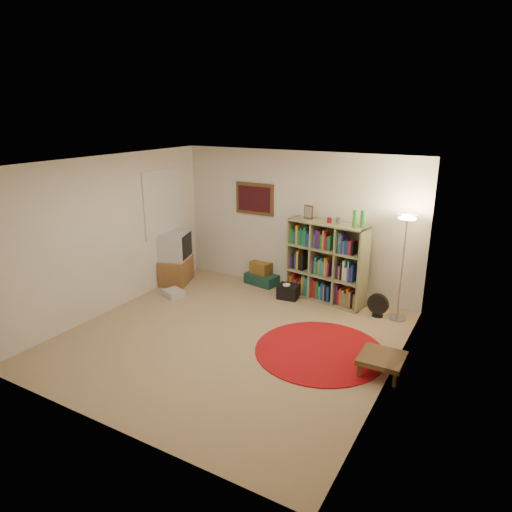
# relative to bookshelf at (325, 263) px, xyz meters

# --- Properties ---
(room) EXTENTS (4.54, 4.54, 2.54)m
(room) POSITION_rel_bookshelf_xyz_m (-0.72, -1.95, 0.59)
(room) COLOR #A1845E
(room) RESTS_ON ground
(bookshelf) EXTENTS (1.43, 0.60, 1.66)m
(bookshelf) POSITION_rel_bookshelf_xyz_m (0.00, 0.00, 0.00)
(bookshelf) COLOR #818458
(bookshelf) RESTS_ON ground
(floor_lamp) EXTENTS (0.38, 0.38, 1.69)m
(floor_lamp) POSITION_rel_bookshelf_xyz_m (1.30, -0.15, 0.73)
(floor_lamp) COLOR #BAB9BE
(floor_lamp) RESTS_ON ground
(floor_fan) EXTENTS (0.34, 0.20, 0.39)m
(floor_fan) POSITION_rel_bookshelf_xyz_m (1.00, -0.22, -0.47)
(floor_fan) COLOR black
(floor_fan) RESTS_ON ground
(tv_stand) EXTENTS (0.67, 0.80, 1.00)m
(tv_stand) POSITION_rel_bookshelf_xyz_m (-2.77, -0.59, -0.19)
(tv_stand) COLOR brown
(tv_stand) RESTS_ON ground
(dvd_box) EXTENTS (0.41, 0.38, 0.11)m
(dvd_box) POSITION_rel_bookshelf_xyz_m (-2.38, -1.16, -0.61)
(dvd_box) COLOR silver
(dvd_box) RESTS_ON ground
(suitcase) EXTENTS (0.67, 0.49, 0.20)m
(suitcase) POSITION_rel_bookshelf_xyz_m (-1.30, 0.15, -0.57)
(suitcase) COLOR #143832
(suitcase) RESTS_ON ground
(wicker_basket) EXTENTS (0.44, 0.36, 0.22)m
(wicker_basket) POSITION_rel_bookshelf_xyz_m (-1.34, 0.18, -0.36)
(wicker_basket) COLOR brown
(wicker_basket) RESTS_ON suitcase
(duffel_bag) EXTENTS (0.38, 0.33, 0.24)m
(duffel_bag) POSITION_rel_bookshelf_xyz_m (-0.57, -0.24, -0.55)
(duffel_bag) COLOR black
(duffel_bag) RESTS_ON ground
(paper_towel) EXTENTS (0.16, 0.16, 0.27)m
(paper_towel) POSITION_rel_bookshelf_xyz_m (-0.59, -0.28, -0.54)
(paper_towel) COLOR white
(paper_towel) RESTS_ON ground
(red_rug) EXTENTS (1.78, 1.78, 0.02)m
(red_rug) POSITION_rel_bookshelf_xyz_m (0.62, -1.71, -0.66)
(red_rug) COLOR maroon
(red_rug) RESTS_ON ground
(side_table) EXTENTS (0.54, 0.54, 0.25)m
(side_table) POSITION_rel_bookshelf_xyz_m (1.49, -1.85, -0.46)
(side_table) COLOR #452D18
(side_table) RESTS_ON ground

